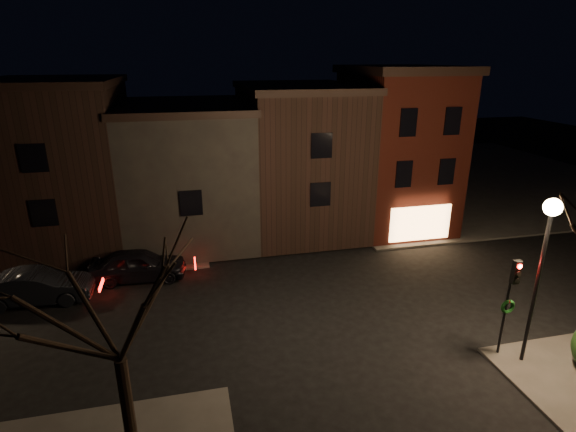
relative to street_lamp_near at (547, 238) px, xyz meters
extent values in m
plane|color=black|center=(-6.20, 6.00, -5.18)|extent=(120.00, 120.00, 0.00)
cube|color=#2D2B28|center=(13.80, 26.00, -5.12)|extent=(30.00, 30.00, 0.12)
cube|color=#2D2B28|center=(-26.20, 26.00, -5.12)|extent=(30.00, 30.00, 0.12)
cube|color=#3C110A|center=(1.80, 15.50, -0.06)|extent=(6.00, 8.00, 10.00)
cube|color=black|center=(1.80, 15.50, 5.19)|extent=(6.50, 8.50, 0.50)
cube|color=#FFBA72|center=(1.80, 11.45, -3.76)|extent=(4.00, 0.12, 2.20)
cube|color=black|center=(-4.70, 16.50, -0.56)|extent=(7.00, 10.00, 9.00)
cube|color=black|center=(-4.70, 16.50, 4.14)|extent=(7.30, 10.30, 0.40)
cube|color=black|center=(-11.95, 16.50, -1.06)|extent=(7.50, 10.00, 8.00)
cube|color=black|center=(-11.95, 16.50, 3.14)|extent=(7.80, 10.30, 0.40)
cube|color=black|center=(-19.20, 16.50, -0.31)|extent=(7.00, 10.00, 9.50)
cube|color=black|center=(-19.20, 16.50, 4.64)|extent=(7.30, 10.30, 0.40)
cylinder|color=black|center=(0.00, 0.00, -2.06)|extent=(0.14, 0.14, 6.00)
sphere|color=#FFD18C|center=(0.00, 0.00, 1.12)|extent=(0.60, 0.60, 0.60)
cylinder|color=black|center=(-0.60, 0.60, -3.06)|extent=(0.10, 0.10, 4.00)
cube|color=black|center=(-0.60, 0.42, -1.46)|extent=(0.28, 0.22, 0.90)
cylinder|color=#FF0C07|center=(-0.60, 0.30, -1.18)|extent=(0.18, 0.06, 0.18)
cylinder|color=black|center=(-0.60, 0.30, -1.46)|extent=(0.18, 0.06, 0.18)
cylinder|color=black|center=(-0.60, 0.30, -1.74)|extent=(0.18, 0.06, 0.18)
torus|color=#0C380F|center=(-0.60, 0.51, -2.96)|extent=(0.58, 0.14, 0.58)
sphere|color=#990C0C|center=(-0.60, 0.49, -2.74)|extent=(0.12, 0.12, 0.12)
cylinder|color=black|center=(-14.20, -1.00, -3.48)|extent=(0.36, 0.36, 3.15)
imported|color=black|center=(-14.88, 10.50, -4.35)|extent=(4.96, 2.22, 1.66)
imported|color=black|center=(-19.39, 9.09, -4.36)|extent=(4.98, 1.82, 1.63)
camera|label=1|loc=(-12.02, -12.07, 5.92)|focal=28.00mm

